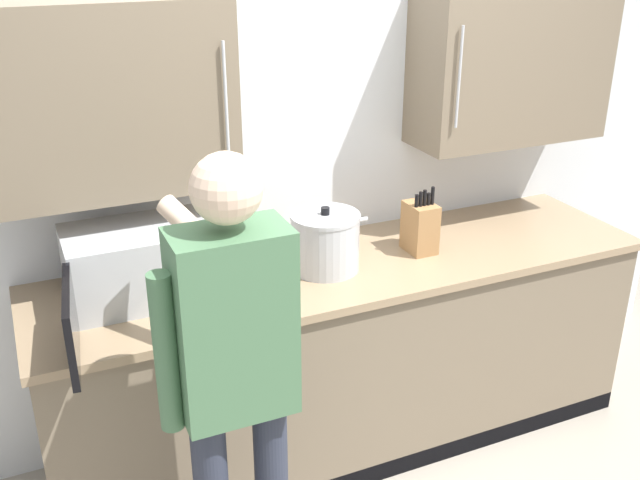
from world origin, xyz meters
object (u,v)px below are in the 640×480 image
object	(u,v)px
stock_pot	(325,242)
person_figure	(233,368)
knife_block	(420,227)
thermos_flask	(246,243)
microwave_oven	(134,266)

from	to	relation	value
stock_pot	person_figure	distance (m)	0.92
knife_block	person_figure	xyz separation A→B (m)	(-1.06, -0.69, -0.02)
thermos_flask	stock_pot	world-z (taller)	thermos_flask
knife_block	stock_pot	world-z (taller)	knife_block
knife_block	microwave_oven	bearing A→B (deg)	177.65
stock_pot	person_figure	xyz separation A→B (m)	(-0.61, -0.69, -0.03)
microwave_oven	stock_pot	xyz separation A→B (m)	(0.76, -0.05, -0.02)
microwave_oven	knife_block	size ratio (longest dim) A/B	2.51
stock_pot	person_figure	size ratio (longest dim) A/B	0.23
knife_block	person_figure	world-z (taller)	person_figure
stock_pot	thermos_flask	bearing A→B (deg)	175.67
thermos_flask	knife_block	distance (m)	0.78
thermos_flask	person_figure	world-z (taller)	person_figure
microwave_oven	thermos_flask	world-z (taller)	thermos_flask
thermos_flask	microwave_oven	bearing A→B (deg)	177.15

